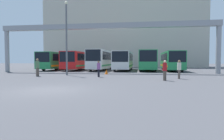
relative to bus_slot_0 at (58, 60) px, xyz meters
The scene contains 15 objects.
ground_plane 25.28m from the bus_slot_0, 67.27° to the right, with size 200.00×200.00×0.00m, color #47474C.
building_backdrop 23.68m from the bus_slot_0, 64.38° to the left, with size 40.00×12.00×18.00m.
overhead_gantry 12.76m from the bus_slot_0, 36.82° to the right, with size 29.26×0.80×6.58m.
bus_slot_0 is the anchor object (origin of this frame).
bus_slot_1 3.90m from the bus_slot_0, ahead, with size 2.60×11.59×3.06m.
bus_slot_2 7.81m from the bus_slot_0, ahead, with size 2.48×12.21×3.34m.
bus_slot_3 11.69m from the bus_slot_0, ahead, with size 2.57×11.45×3.06m.
bus_slot_4 15.60m from the bus_slot_0, ahead, with size 2.62×10.58×3.17m.
bus_slot_5 19.49m from the bus_slot_0, ahead, with size 2.50×11.54×3.03m.
pedestrian_far_center 14.98m from the bus_slot_0, 74.21° to the right, with size 0.38×0.38×1.85m.
pedestrian_near_center 23.73m from the bus_slot_0, 45.42° to the right, with size 0.35×0.35×1.66m.
pedestrian_near_left 17.69m from the bus_slot_0, 53.48° to the right, with size 0.33×0.33×1.61m.
pedestrian_mid_left 23.57m from the bus_slot_0, 39.85° to the right, with size 0.35×0.35×1.68m.
traffic_cone 14.82m from the bus_slot_0, 44.13° to the right, with size 0.43×0.43×0.59m.
lamp_post 14.09m from the bus_slot_0, 62.34° to the right, with size 0.36×0.36×8.20m.
Camera 1 is at (5.10, -10.37, 1.64)m, focal length 32.00 mm.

